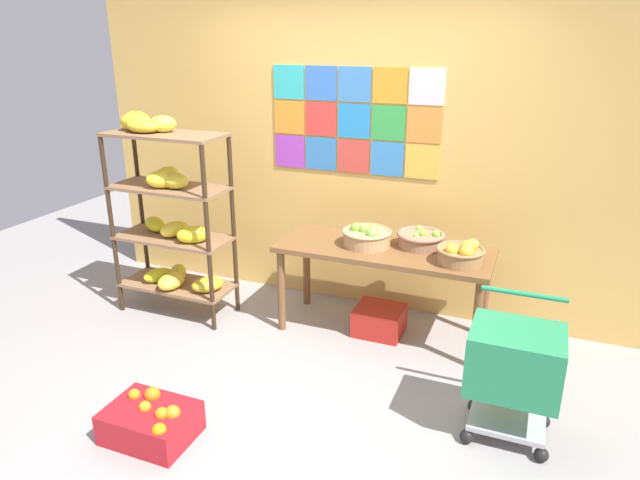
{
  "coord_description": "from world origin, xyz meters",
  "views": [
    {
      "loc": [
        1.45,
        -2.84,
        2.22
      ],
      "look_at": [
        -0.05,
        0.85,
        0.78
      ],
      "focal_mm": 32.06,
      "sensor_mm": 36.0,
      "label": 1
    }
  ],
  "objects_px": {
    "shopping_cart": "(514,364)",
    "fruit_basket_left": "(421,239)",
    "produce_crate_under_table": "(379,320)",
    "banana_shelf_unit": "(168,206)",
    "orange_crate_foreground": "(151,421)",
    "fruit_basket_right": "(461,254)",
    "fruit_basket_back_left": "(367,236)",
    "display_table": "(384,259)"
  },
  "relations": [
    {
      "from": "display_table",
      "to": "banana_shelf_unit",
      "type": "bearing_deg",
      "value": -170.73
    },
    {
      "from": "fruit_basket_right",
      "to": "orange_crate_foreground",
      "type": "distance_m",
      "value": 2.28
    },
    {
      "from": "banana_shelf_unit",
      "to": "fruit_basket_left",
      "type": "xyz_separation_m",
      "value": [
        1.97,
        0.41,
        -0.15
      ]
    },
    {
      "from": "orange_crate_foreground",
      "to": "fruit_basket_right",
      "type": "bearing_deg",
      "value": 47.71
    },
    {
      "from": "fruit_basket_right",
      "to": "fruit_basket_back_left",
      "type": "distance_m",
      "value": 0.73
    },
    {
      "from": "display_table",
      "to": "fruit_basket_right",
      "type": "xyz_separation_m",
      "value": [
        0.58,
        -0.1,
        0.16
      ]
    },
    {
      "from": "display_table",
      "to": "fruit_basket_left",
      "type": "bearing_deg",
      "value": 27.52
    },
    {
      "from": "fruit_basket_left",
      "to": "fruit_basket_back_left",
      "type": "distance_m",
      "value": 0.41
    },
    {
      "from": "produce_crate_under_table",
      "to": "shopping_cart",
      "type": "relative_size",
      "value": 0.45
    },
    {
      "from": "fruit_basket_left",
      "to": "orange_crate_foreground",
      "type": "distance_m",
      "value": 2.26
    },
    {
      "from": "display_table",
      "to": "shopping_cart",
      "type": "xyz_separation_m",
      "value": [
        1.03,
        -0.91,
        -0.14
      ]
    },
    {
      "from": "fruit_basket_back_left",
      "to": "shopping_cart",
      "type": "xyz_separation_m",
      "value": [
        1.17,
        -0.92,
        -0.31
      ]
    },
    {
      "from": "banana_shelf_unit",
      "to": "produce_crate_under_table",
      "type": "relative_size",
      "value": 4.46
    },
    {
      "from": "fruit_basket_right",
      "to": "produce_crate_under_table",
      "type": "distance_m",
      "value": 0.9
    },
    {
      "from": "display_table",
      "to": "shopping_cart",
      "type": "distance_m",
      "value": 1.38
    },
    {
      "from": "fruit_basket_right",
      "to": "fruit_basket_back_left",
      "type": "xyz_separation_m",
      "value": [
        -0.72,
        0.1,
        -0.0
      ]
    },
    {
      "from": "banana_shelf_unit",
      "to": "fruit_basket_back_left",
      "type": "bearing_deg",
      "value": 10.19
    },
    {
      "from": "banana_shelf_unit",
      "to": "shopping_cart",
      "type": "relative_size",
      "value": 2.0
    },
    {
      "from": "banana_shelf_unit",
      "to": "fruit_basket_back_left",
      "type": "distance_m",
      "value": 1.61
    },
    {
      "from": "banana_shelf_unit",
      "to": "fruit_basket_left",
      "type": "relative_size",
      "value": 4.63
    },
    {
      "from": "fruit_basket_right",
      "to": "produce_crate_under_table",
      "type": "relative_size",
      "value": 0.91
    },
    {
      "from": "display_table",
      "to": "fruit_basket_right",
      "type": "distance_m",
      "value": 0.61
    },
    {
      "from": "produce_crate_under_table",
      "to": "orange_crate_foreground",
      "type": "height_order",
      "value": "orange_crate_foreground"
    },
    {
      "from": "fruit_basket_left",
      "to": "shopping_cart",
      "type": "relative_size",
      "value": 0.43
    },
    {
      "from": "orange_crate_foreground",
      "to": "shopping_cart",
      "type": "height_order",
      "value": "shopping_cart"
    },
    {
      "from": "fruit_basket_right",
      "to": "produce_crate_under_table",
      "type": "height_order",
      "value": "fruit_basket_right"
    },
    {
      "from": "fruit_basket_left",
      "to": "shopping_cart",
      "type": "bearing_deg",
      "value": -53.17
    },
    {
      "from": "fruit_basket_left",
      "to": "fruit_basket_right",
      "type": "bearing_deg",
      "value": -34.5
    },
    {
      "from": "produce_crate_under_table",
      "to": "display_table",
      "type": "bearing_deg",
      "value": 59.19
    },
    {
      "from": "banana_shelf_unit",
      "to": "shopping_cart",
      "type": "bearing_deg",
      "value": -12.93
    },
    {
      "from": "produce_crate_under_table",
      "to": "orange_crate_foreground",
      "type": "xyz_separation_m",
      "value": [
        -0.87,
        -1.69,
        -0.0
      ]
    },
    {
      "from": "shopping_cart",
      "to": "fruit_basket_left",
      "type": "bearing_deg",
      "value": 134.7
    },
    {
      "from": "display_table",
      "to": "fruit_basket_left",
      "type": "xyz_separation_m",
      "value": [
        0.25,
        0.13,
        0.15
      ]
    },
    {
      "from": "banana_shelf_unit",
      "to": "produce_crate_under_table",
      "type": "height_order",
      "value": "banana_shelf_unit"
    },
    {
      "from": "shopping_cart",
      "to": "produce_crate_under_table",
      "type": "bearing_deg",
      "value": 147.05
    },
    {
      "from": "display_table",
      "to": "orange_crate_foreground",
      "type": "relative_size",
      "value": 3.21
    },
    {
      "from": "display_table",
      "to": "fruit_basket_back_left",
      "type": "distance_m",
      "value": 0.21
    },
    {
      "from": "fruit_basket_left",
      "to": "shopping_cart",
      "type": "height_order",
      "value": "fruit_basket_left"
    },
    {
      "from": "display_table",
      "to": "shopping_cart",
      "type": "height_order",
      "value": "shopping_cart"
    },
    {
      "from": "fruit_basket_left",
      "to": "display_table",
      "type": "bearing_deg",
      "value": -152.48
    },
    {
      "from": "fruit_basket_right",
      "to": "orange_crate_foreground",
      "type": "bearing_deg",
      "value": -132.29
    },
    {
      "from": "fruit_basket_left",
      "to": "shopping_cart",
      "type": "xyz_separation_m",
      "value": [
        0.78,
        -1.04,
        -0.3
      ]
    }
  ]
}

